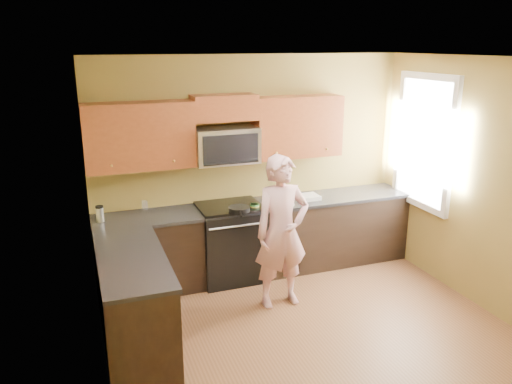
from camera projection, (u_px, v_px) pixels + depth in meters
name	position (u px, v px, depth m)	size (l,w,h in m)	color
floor	(320.00, 342.00, 4.96)	(4.00, 4.00, 0.00)	brown
ceiling	(332.00, 59.00, 4.19)	(4.00, 4.00, 0.00)	white
wall_back	(252.00, 164.00, 6.38)	(4.00, 4.00, 0.00)	brown
wall_front	(496.00, 322.00, 2.78)	(4.00, 4.00, 0.00)	brown
wall_left	(96.00, 241.00, 3.92)	(4.00, 4.00, 0.00)	brown
wall_right	(498.00, 191.00, 5.24)	(4.00, 4.00, 0.00)	brown
cabinet_back_run	(260.00, 240.00, 6.37)	(4.00, 0.60, 0.88)	black
cabinet_left_run	(134.00, 303.00, 4.82)	(0.60, 1.60, 0.88)	black
countertop_back	(260.00, 205.00, 6.23)	(4.00, 0.62, 0.04)	black
countertop_left	(131.00, 259.00, 4.69)	(0.62, 1.60, 0.04)	black
stove	(230.00, 242.00, 6.20)	(0.76, 0.65, 0.95)	black
microwave	(226.00, 162.00, 6.04)	(0.76, 0.40, 0.42)	silver
upper_cab_left	(142.00, 169.00, 5.74)	(1.22, 0.33, 0.75)	brown
upper_cab_right	(296.00, 156.00, 6.38)	(1.12, 0.33, 0.75)	brown
upper_cab_over_mw	(224.00, 108.00, 5.88)	(0.76, 0.33, 0.30)	brown
window	(425.00, 142.00, 6.22)	(0.06, 1.06, 1.66)	white
woman	(282.00, 232.00, 5.48)	(0.62, 0.41, 1.70)	#D76B7D
frying_pan	(239.00, 211.00, 5.85)	(0.25, 0.44, 0.06)	black
butter_tub	(255.00, 209.00, 6.02)	(0.11, 0.11, 0.08)	yellow
toast_slice	(287.00, 200.00, 6.34)	(0.11, 0.11, 0.01)	#B27F47
napkin_a	(290.00, 205.00, 6.09)	(0.11, 0.12, 0.06)	silver
napkin_b	(291.00, 198.00, 6.34)	(0.12, 0.13, 0.07)	silver
dish_towel	(307.00, 197.00, 6.40)	(0.30, 0.24, 0.05)	silver
travel_mug	(101.00, 222.00, 5.60)	(0.09, 0.09, 0.18)	silver
glass_a	(145.00, 206.00, 5.96)	(0.07, 0.07, 0.12)	silver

